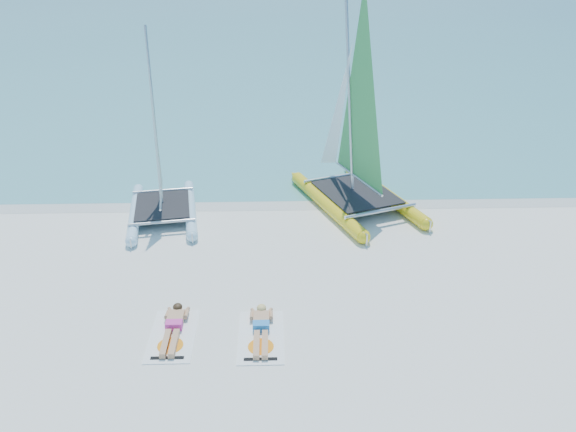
{
  "coord_description": "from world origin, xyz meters",
  "views": [
    {
      "loc": [
        -0.18,
        -11.5,
        7.86
      ],
      "look_at": [
        0.17,
        1.2,
        1.58
      ],
      "focal_mm": 35.0,
      "sensor_mm": 36.0,
      "label": 1
    }
  ],
  "objects_px": {
    "towel_a": "(173,336)",
    "sunbather_b": "(261,327)",
    "catamaran_blue": "(158,163)",
    "towel_b": "(261,337)",
    "sunbather_a": "(174,326)",
    "catamaran_yellow": "(352,133)"
  },
  "relations": [
    {
      "from": "towel_a",
      "to": "sunbather_b",
      "type": "height_order",
      "value": "sunbather_b"
    },
    {
      "from": "catamaran_blue",
      "to": "towel_b",
      "type": "xyz_separation_m",
      "value": [
        3.2,
        -6.24,
        -1.73
      ]
    },
    {
      "from": "towel_a",
      "to": "towel_b",
      "type": "relative_size",
      "value": 1.0
    },
    {
      "from": "towel_a",
      "to": "sunbather_a",
      "type": "distance_m",
      "value": 0.22
    },
    {
      "from": "catamaran_yellow",
      "to": "sunbather_a",
      "type": "distance_m",
      "value": 8.75
    },
    {
      "from": "towel_b",
      "to": "sunbather_b",
      "type": "distance_m",
      "value": 0.22
    },
    {
      "from": "towel_b",
      "to": "catamaran_yellow",
      "type": "bearing_deg",
      "value": 68.77
    },
    {
      "from": "catamaran_blue",
      "to": "towel_a",
      "type": "distance_m",
      "value": 6.51
    },
    {
      "from": "catamaran_yellow",
      "to": "sunbather_b",
      "type": "xyz_separation_m",
      "value": [
        -2.83,
        -7.09,
        -2.18
      ]
    },
    {
      "from": "catamaran_blue",
      "to": "towel_b",
      "type": "bearing_deg",
      "value": -71.73
    },
    {
      "from": "sunbather_a",
      "to": "sunbather_b",
      "type": "relative_size",
      "value": 1.0
    },
    {
      "from": "towel_b",
      "to": "sunbather_b",
      "type": "relative_size",
      "value": 1.07
    },
    {
      "from": "catamaran_yellow",
      "to": "towel_b",
      "type": "xyz_separation_m",
      "value": [
        -2.83,
        -7.28,
        -2.29
      ]
    },
    {
      "from": "towel_b",
      "to": "towel_a",
      "type": "bearing_deg",
      "value": 177.27
    },
    {
      "from": "sunbather_a",
      "to": "catamaran_yellow",
      "type": "bearing_deg",
      "value": 55.68
    },
    {
      "from": "catamaran_yellow",
      "to": "towel_a",
      "type": "distance_m",
      "value": 8.93
    },
    {
      "from": "towel_a",
      "to": "sunbather_b",
      "type": "xyz_separation_m",
      "value": [
        1.95,
        0.1,
        0.11
      ]
    },
    {
      "from": "sunbather_b",
      "to": "towel_a",
      "type": "bearing_deg",
      "value": -177.09
    },
    {
      "from": "catamaran_yellow",
      "to": "towel_a",
      "type": "xyz_separation_m",
      "value": [
        -4.78,
        -7.19,
        -2.29
      ]
    },
    {
      "from": "towel_a",
      "to": "towel_b",
      "type": "bearing_deg",
      "value": -2.73
    },
    {
      "from": "catamaran_blue",
      "to": "towel_a",
      "type": "relative_size",
      "value": 3.15
    },
    {
      "from": "catamaran_blue",
      "to": "sunbather_b",
      "type": "height_order",
      "value": "catamaran_blue"
    }
  ]
}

